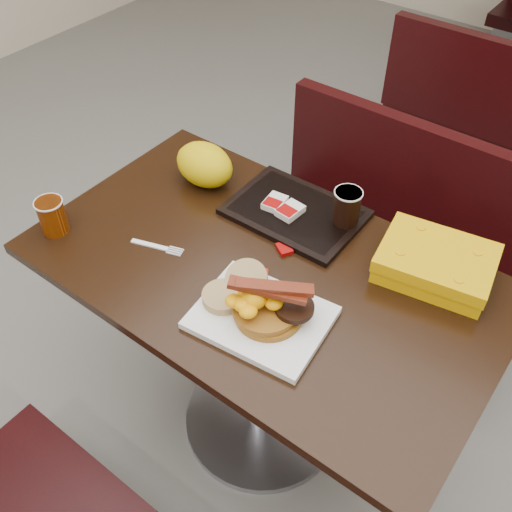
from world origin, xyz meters
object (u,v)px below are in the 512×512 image
Objects in this scene: bench_near_n at (377,233)px; hashbrown_sleeve_left at (275,202)px; paper_bag at (204,165)px; platter at (261,318)px; hashbrown_sleeve_right at (290,211)px; clamshell at (436,263)px; pancake_stack at (269,311)px; bench_far_s at (498,100)px; coffee_cup_far at (347,207)px; table_near at (263,355)px; tray at (295,212)px; fork at (150,245)px; coffee_cup_near at (52,216)px; knife at (299,332)px.

bench_near_n is 0.66m from hashbrown_sleeve_left.
paper_bag is (-0.24, -0.02, 0.04)m from hashbrown_sleeve_left.
paper_bag is at bearing 137.65° from platter.
hashbrown_sleeve_right is 0.41m from clamshell.
platter is at bearing -83.56° from bench_near_n.
platter is 1.91× the size of pancake_stack.
hashbrown_sleeve_left reaches higher than bench_far_s.
hashbrown_sleeve_left is 0.71× the size of coffee_cup_far.
table_near is 1.20× the size of bench_far_s.
bench_far_s is at bearing 87.37° from tray.
platter and tray have the same top height.
coffee_cup_far reaches higher than table_near.
pancake_stack is at bearing -57.49° from hashbrown_sleeve_right.
tray reaches higher than table_near.
bench_near_n is 6.84× the size of fork.
coffee_cup_far is (0.14, 0.06, 0.04)m from hashbrown_sleeve_right.
coffee_cup_near is at bearing -104.09° from bench_far_s.
coffee_cup_near is at bearing -171.62° from pancake_stack.
coffee_cup_far is 0.55× the size of paper_bag.
table_near is at bearing -161.42° from knife.
knife is (0.19, -0.12, 0.38)m from table_near.
tray is (0.23, 0.33, 0.01)m from fork.
tray is at bearing 104.40° from table_near.
bench_near_n is at bearing 99.92° from coffee_cup_far.
table_near is 0.44m from pancake_stack.
coffee_cup_near is 0.57× the size of knife.
bench_far_s is 3.66× the size of clamshell.
pancake_stack is 0.88× the size of paper_bag.
paper_bag reaches higher than pancake_stack.
tray is 5.14× the size of hashbrown_sleeve_left.
pancake_stack is at bearing 8.38° from coffee_cup_near.
hashbrown_sleeve_right is (0.05, -0.00, 0.00)m from hashbrown_sleeve_left.
clamshell reaches higher than table_near.
coffee_cup_near is at bearing -157.00° from table_near.
hashbrown_sleeve_right is (-0.25, 0.31, 0.02)m from knife.
hashbrown_sleeve_left is 0.24m from paper_bag.
table_near is at bearing 117.36° from platter.
coffee_cup_near is 1.42× the size of hashbrown_sleeve_left.
coffee_cup_near is 0.65m from tray.
hashbrown_sleeve_right is at bearing 3.27° from paper_bag.
bench_near_n and bench_far_s have the same top height.
pancake_stack is 2.26× the size of hashbrown_sleeve_left.
tray reaches higher than bench_far_s.
tray is at bearing 7.21° from paper_bag.
tray reaches higher than fork.
bench_near_n is 0.94m from platter.
pancake_stack is at bearing -118.28° from knife.
hashbrown_sleeve_left is 0.05m from hashbrown_sleeve_right.
platter is 0.46m from clamshell.
coffee_cup_near reaches higher than bench_far_s.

